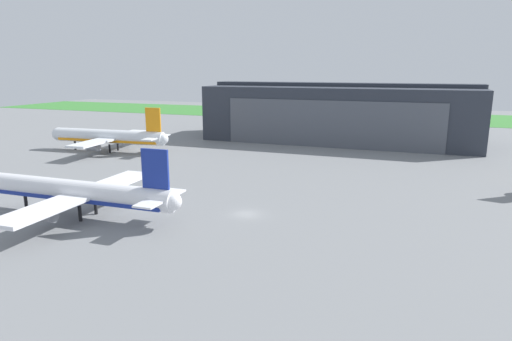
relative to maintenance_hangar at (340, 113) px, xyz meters
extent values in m
plane|color=slate|center=(-0.15, -82.64, -8.98)|extent=(440.00, 440.00, 0.00)
cube|color=#3A8235|center=(-0.15, 82.57, -8.94)|extent=(440.00, 56.00, 0.08)
cube|color=#2D333D|center=(0.00, 0.09, -0.14)|extent=(85.46, 30.73, 17.68)
cube|color=#4C515B|center=(0.00, -15.43, -1.91)|extent=(64.95, 0.30, 14.15)
cube|color=#2D333D|center=(0.00, 0.09, 9.30)|extent=(85.46, 7.38, 1.20)
cylinder|color=white|center=(-24.76, -93.19, -4.75)|extent=(33.88, 4.17, 3.51)
sphere|color=white|center=(-41.66, -93.53, -4.75)|extent=(3.37, 3.37, 3.37)
sphere|color=white|center=(-7.86, -92.86, -4.75)|extent=(2.74, 2.74, 2.74)
cube|color=navy|center=(-24.76, -93.19, -5.71)|extent=(31.17, 4.16, 0.61)
cube|color=navy|center=(-10.56, -92.92, 0.00)|extent=(4.40, 0.49, 5.97)
cube|color=white|center=(-9.94, -90.24, -4.39)|extent=(3.14, 4.98, 0.28)
cube|color=white|center=(-9.83, -95.56, -4.39)|extent=(3.14, 4.98, 0.28)
cube|color=white|center=(-24.25, -84.77, -5.19)|extent=(5.70, 15.00, 0.56)
cube|color=white|center=(-23.92, -101.59, -5.19)|extent=(5.70, 15.00, 0.56)
cylinder|color=gray|center=(-25.02, -85.98, -6.45)|extent=(3.37, 2.00, 1.93)
cylinder|color=gray|center=(-24.74, -100.42, -6.45)|extent=(3.37, 2.00, 1.93)
cylinder|color=black|center=(-36.25, -93.42, -7.74)|extent=(0.56, 0.56, 2.48)
cylinder|color=black|center=(-23.44, -91.32, -7.74)|extent=(0.56, 0.56, 2.48)
cylinder|color=black|center=(-23.37, -95.01, -7.74)|extent=(0.56, 0.56, 2.48)
cylinder|color=silver|center=(-58.20, -43.85, -4.58)|extent=(34.66, 6.43, 3.88)
sphere|color=silver|center=(-75.38, -45.13, -4.58)|extent=(3.72, 3.72, 3.72)
sphere|color=silver|center=(-41.01, -42.56, -4.58)|extent=(3.02, 3.02, 3.02)
cube|color=orange|center=(-58.20, -43.85, -5.65)|extent=(31.91, 6.27, 0.68)
cube|color=orange|center=(-43.76, -42.77, 0.66)|extent=(4.50, 0.73, 6.59)
cube|color=silver|center=(-43.29, -39.81, -4.19)|extent=(3.50, 5.64, 0.28)
cube|color=silver|center=(-42.85, -45.62, -4.19)|extent=(3.50, 5.64, 0.28)
cube|color=silver|center=(-58.14, -35.28, -5.06)|extent=(6.61, 15.31, 0.56)
cube|color=silver|center=(-56.87, -52.31, -5.06)|extent=(6.61, 15.31, 0.56)
cylinder|color=gray|center=(-58.85, -36.54, -6.43)|extent=(3.83, 2.40, 2.13)
cylinder|color=gray|center=(-57.76, -51.17, -6.43)|extent=(3.83, 2.40, 2.13)
cylinder|color=black|center=(-69.88, -44.72, -7.75)|extent=(0.56, 0.56, 2.46)
cylinder|color=black|center=(-56.97, -41.71, -7.75)|extent=(0.56, 0.56, 2.46)
cylinder|color=black|center=(-56.67, -45.77, -7.75)|extent=(0.56, 0.56, 2.46)
camera|label=1|loc=(25.68, -147.40, 14.42)|focal=31.19mm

